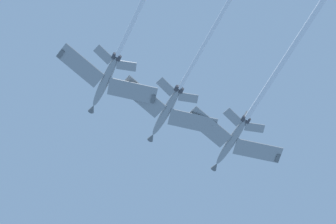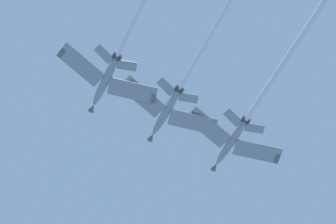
# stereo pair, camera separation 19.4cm
# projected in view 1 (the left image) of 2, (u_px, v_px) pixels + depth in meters

# --- Properties ---
(jet_inner_left) EXTENTS (20.12, 54.69, 22.18)m
(jet_inner_left) POSITION_uv_depth(u_px,v_px,m) (128.00, 33.00, 104.25)
(jet_inner_left) COLOR gray
(jet_centre) EXTENTS (20.11, 54.22, 23.29)m
(jet_centre) POSITION_uv_depth(u_px,v_px,m) (187.00, 75.00, 107.35)
(jet_centre) COLOR gray
(jet_inner_right) EXTENTS (20.11, 50.17, 20.14)m
(jet_inner_right) POSITION_uv_depth(u_px,v_px,m) (260.00, 98.00, 107.70)
(jet_inner_right) COLOR gray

